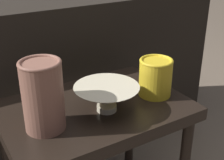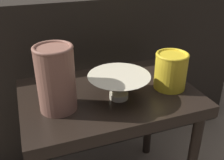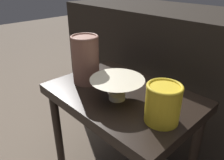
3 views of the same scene
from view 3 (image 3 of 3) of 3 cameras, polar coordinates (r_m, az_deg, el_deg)
name	(u,v)px [view 3 (image 3 of 3)]	position (r m, az deg, el deg)	size (l,w,h in m)	color
table	(122,107)	(0.88, 2.64, -7.16)	(0.57, 0.40, 0.48)	black
couch_backdrop	(187,79)	(1.28, 18.99, 0.28)	(1.53, 0.50, 0.73)	black
bowl	(117,87)	(0.78, 1.36, -1.85)	(0.19, 0.19, 0.08)	beige
vase_textured_left	(86,59)	(0.89, -6.93, 5.47)	(0.11, 0.11, 0.20)	brown
vase_colorful_right	(163,103)	(0.67, 13.18, -5.84)	(0.11, 0.11, 0.12)	gold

